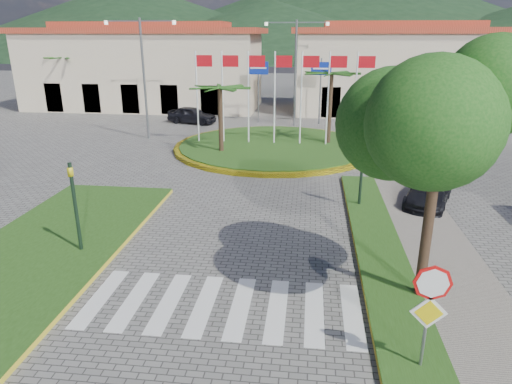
# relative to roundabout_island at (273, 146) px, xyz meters

# --- Properties ---
(sidewalk_right) EXTENTS (4.00, 28.00, 0.15)m
(sidewalk_right) POSITION_rel_roundabout_island_xyz_m (6.00, -20.00, -0.10)
(sidewalk_right) COLOR gray
(sidewalk_right) RESTS_ON ground
(verge_right) EXTENTS (1.60, 28.00, 0.18)m
(verge_right) POSITION_rel_roundabout_island_xyz_m (4.80, -20.00, -0.09)
(verge_right) COLOR #244915
(verge_right) RESTS_ON ground
(median_left) EXTENTS (5.00, 14.00, 0.18)m
(median_left) POSITION_rel_roundabout_island_xyz_m (-6.50, -16.00, -0.09)
(median_left) COLOR #244915
(median_left) RESTS_ON ground
(crosswalk) EXTENTS (8.00, 3.00, 0.01)m
(crosswalk) POSITION_rel_roundabout_island_xyz_m (-0.00, -18.00, -0.17)
(crosswalk) COLOR silver
(crosswalk) RESTS_ON ground
(roundabout_island) EXTENTS (12.70, 12.70, 6.00)m
(roundabout_island) POSITION_rel_roundabout_island_xyz_m (0.00, 0.00, 0.00)
(roundabout_island) COLOR yellow
(roundabout_island) RESTS_ON ground
(stop_sign) EXTENTS (0.80, 0.11, 2.65)m
(stop_sign) POSITION_rel_roundabout_island_xyz_m (4.90, -20.04, 1.61)
(stop_sign) COLOR slate
(stop_sign) RESTS_ON ground
(deciduous_tree) EXTENTS (3.60, 3.60, 6.80)m
(deciduous_tree) POSITION_rel_roundabout_island_xyz_m (5.50, -17.00, 5.00)
(deciduous_tree) COLOR black
(deciduous_tree) RESTS_ON ground
(traffic_light_left) EXTENTS (0.15, 0.18, 3.20)m
(traffic_light_left) POSITION_rel_roundabout_island_xyz_m (-5.20, -15.50, 1.77)
(traffic_light_left) COLOR black
(traffic_light_left) RESTS_ON ground
(traffic_light_right) EXTENTS (0.15, 0.18, 3.20)m
(traffic_light_right) POSITION_rel_roundabout_island_xyz_m (4.50, -10.00, 1.77)
(traffic_light_right) COLOR black
(traffic_light_right) RESTS_ON ground
(traffic_light_far) EXTENTS (0.18, 0.15, 3.20)m
(traffic_light_far) POSITION_rel_roundabout_island_xyz_m (8.00, 4.00, 1.77)
(traffic_light_far) COLOR black
(traffic_light_far) RESTS_ON ground
(direction_sign_west) EXTENTS (1.60, 0.14, 5.20)m
(direction_sign_west) POSITION_rel_roundabout_island_xyz_m (-2.00, 8.97, 3.35)
(direction_sign_west) COLOR slate
(direction_sign_west) RESTS_ON ground
(direction_sign_east) EXTENTS (1.60, 0.14, 5.20)m
(direction_sign_east) POSITION_rel_roundabout_island_xyz_m (3.00, 8.97, 3.35)
(direction_sign_east) COLOR slate
(direction_sign_east) RESTS_ON ground
(street_lamp_centre) EXTENTS (4.80, 0.16, 8.00)m
(street_lamp_centre) POSITION_rel_roundabout_island_xyz_m (1.00, 8.00, 4.32)
(street_lamp_centre) COLOR slate
(street_lamp_centre) RESTS_ON ground
(street_lamp_west) EXTENTS (4.80, 0.16, 8.00)m
(street_lamp_west) POSITION_rel_roundabout_island_xyz_m (-9.00, 2.00, 4.32)
(street_lamp_west) COLOR slate
(street_lamp_west) RESTS_ON ground
(building_left) EXTENTS (23.32, 9.54, 8.05)m
(building_left) POSITION_rel_roundabout_island_xyz_m (-14.00, 16.00, 3.73)
(building_left) COLOR beige
(building_left) RESTS_ON ground
(building_right) EXTENTS (19.08, 9.54, 8.05)m
(building_right) POSITION_rel_roundabout_island_xyz_m (10.00, 16.00, 3.73)
(building_right) COLOR beige
(building_right) RESTS_ON ground
(hill_far_west) EXTENTS (140.00, 140.00, 22.00)m
(hill_far_west) POSITION_rel_roundabout_island_xyz_m (-55.00, 118.00, 10.82)
(hill_far_west) COLOR black
(hill_far_west) RESTS_ON ground
(hill_far_mid) EXTENTS (180.00, 180.00, 30.00)m
(hill_far_mid) POSITION_rel_roundabout_island_xyz_m (15.00, 138.00, 14.82)
(hill_far_mid) COLOR black
(hill_far_mid) RESTS_ON ground
(hill_near_back) EXTENTS (110.00, 110.00, 16.00)m
(hill_near_back) POSITION_rel_roundabout_island_xyz_m (-10.00, 108.00, 7.82)
(hill_near_back) COLOR black
(hill_near_back) RESTS_ON ground
(white_van) EXTENTS (4.73, 2.66, 1.25)m
(white_van) POSITION_rel_roundabout_island_xyz_m (-6.38, 13.11, 0.45)
(white_van) COLOR silver
(white_van) RESTS_ON ground
(car_dark_a) EXTENTS (4.32, 2.60, 1.37)m
(car_dark_a) POSITION_rel_roundabout_island_xyz_m (-7.40, 8.00, 0.51)
(car_dark_a) COLOR black
(car_dark_a) RESTS_ON ground
(car_dark_b) EXTENTS (3.56, 1.64, 1.13)m
(car_dark_b) POSITION_rel_roundabout_island_xyz_m (9.38, 13.83, 0.39)
(car_dark_b) COLOR black
(car_dark_b) RESTS_ON ground
(car_side_right) EXTENTS (2.97, 4.35, 1.17)m
(car_side_right) POSITION_rel_roundabout_island_xyz_m (7.50, -9.23, 0.41)
(car_side_right) COLOR black
(car_side_right) RESTS_ON ground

